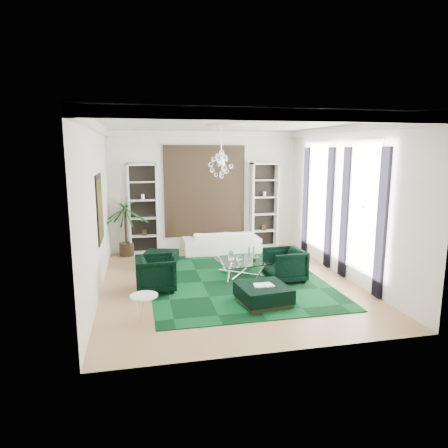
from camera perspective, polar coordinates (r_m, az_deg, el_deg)
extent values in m
cube|color=tan|center=(9.88, 0.65, -8.43)|extent=(6.00, 7.00, 0.02)
cube|color=white|center=(9.37, 0.70, 14.26)|extent=(6.00, 7.00, 0.02)
cube|color=white|center=(12.86, -2.81, 4.71)|extent=(6.00, 0.02, 3.80)
cube|color=white|center=(6.11, 7.98, -1.84)|extent=(6.00, 0.02, 3.80)
cube|color=white|center=(9.25, -17.84, 1.95)|extent=(0.02, 7.00, 3.80)
cube|color=white|center=(10.52, 16.90, 2.97)|extent=(0.02, 7.00, 3.80)
cylinder|color=white|center=(9.66, 0.29, 13.91)|extent=(0.90, 0.90, 0.05)
cube|color=black|center=(12.81, -2.77, 4.69)|extent=(2.50, 0.06, 2.80)
cube|color=black|center=(9.85, -17.26, 2.17)|extent=(0.04, 1.30, 1.60)
cube|color=white|center=(9.74, 19.35, 2.26)|extent=(0.03, 1.10, 2.90)
cube|color=black|center=(9.11, 21.60, -0.01)|extent=(0.07, 0.30, 3.25)
cube|color=black|center=(10.42, 16.88, 1.52)|extent=(0.07, 0.30, 3.25)
cube|color=white|center=(11.83, 13.31, 3.94)|extent=(0.03, 1.10, 2.90)
cube|color=black|center=(11.15, 14.81, 2.19)|extent=(0.07, 0.30, 3.25)
cube|color=black|center=(12.55, 11.60, 3.22)|extent=(0.07, 0.30, 3.25)
cube|color=black|center=(10.06, 1.75, -7.97)|extent=(4.20, 5.00, 0.02)
imported|color=white|center=(12.58, -0.37, -2.57)|extent=(2.40, 0.95, 0.70)
imported|color=black|center=(9.35, -9.70, -7.00)|extent=(0.92, 0.90, 0.81)
imported|color=black|center=(10.00, 8.68, -5.81)|extent=(0.94, 0.92, 0.81)
cube|color=black|center=(11.31, -9.02, -4.99)|extent=(1.10, 1.10, 0.40)
cube|color=black|center=(8.57, 5.62, -10.00)|extent=(1.11, 1.11, 0.40)
cube|color=white|center=(8.50, 5.65, -8.64)|extent=(0.42, 0.28, 0.03)
cylinder|color=white|center=(7.86, -11.29, -11.72)|extent=(0.66, 0.66, 0.50)
imported|color=#16451A|center=(10.11, 4.45, -4.80)|extent=(0.17, 0.15, 0.24)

